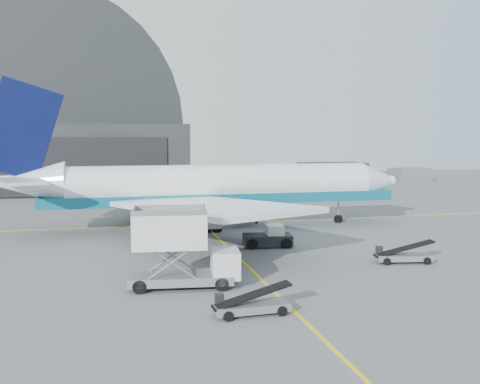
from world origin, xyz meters
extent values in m
plane|color=#565659|center=(0.00, 0.00, 0.00)|extent=(200.00, 200.00, 0.00)
cube|color=yellow|center=(0.00, 20.00, 0.01)|extent=(80.00, 0.25, 0.02)
cube|color=yellow|center=(0.00, -2.00, 0.01)|extent=(0.25, 40.00, 0.02)
cube|color=black|center=(-22.00, 65.00, 6.00)|extent=(50.00, 28.00, 12.00)
cube|color=black|center=(-22.00, 50.90, 5.00)|extent=(42.00, 0.40, 9.50)
cube|color=black|center=(38.00, 72.00, 0.00)|extent=(14.00, 8.00, 4.00)
cube|color=slate|center=(55.00, 68.00, 0.00)|extent=(8.00, 6.00, 2.80)
cylinder|color=white|center=(1.69, 17.05, 4.71)|extent=(32.63, 4.35, 4.35)
cone|color=white|center=(20.00, 17.05, 4.71)|extent=(3.99, 4.35, 4.35)
sphere|color=white|center=(21.81, 17.05, 4.71)|extent=(1.27, 1.27, 1.27)
cone|color=white|center=(-17.79, 17.05, 5.26)|extent=(6.34, 4.35, 4.35)
cube|color=black|center=(18.91, 17.05, 5.26)|extent=(2.36, 1.99, 0.63)
cube|color=#0D5A6F|center=(1.69, 17.05, 3.31)|extent=(38.06, 4.40, 1.09)
cube|color=white|center=(-1.93, 6.17, 3.81)|extent=(16.71, 22.22, 1.32)
cube|color=white|center=(-1.93, 27.92, 3.81)|extent=(16.71, 22.22, 1.32)
cube|color=white|center=(-18.25, 12.97, 5.80)|extent=(5.55, 7.58, 0.32)
cube|color=white|center=(-18.25, 21.12, 5.80)|extent=(5.55, 7.58, 0.32)
cube|color=#070C35|center=(-18.70, 17.05, 10.60)|extent=(8.40, 0.45, 10.44)
cylinder|color=gray|center=(0.79, 9.80, 2.36)|extent=(4.71, 2.45, 2.45)
cylinder|color=gray|center=(0.79, 24.30, 2.36)|extent=(4.71, 2.45, 2.45)
cylinder|color=#A5A5AA|center=(15.29, 17.05, 1.27)|extent=(0.25, 0.25, 2.54)
cylinder|color=black|center=(15.29, 17.05, 0.41)|extent=(1.00, 0.32, 1.00)
cylinder|color=black|center=(-0.12, 14.15, 0.50)|extent=(1.18, 0.41, 1.18)
cylinder|color=black|center=(-0.12, 19.95, 0.50)|extent=(1.18, 0.41, 1.18)
cube|color=slate|center=(-5.69, -5.16, 0.62)|extent=(7.07, 3.47, 0.57)
cube|color=silver|center=(-2.76, -5.50, 1.53)|extent=(2.10, 2.80, 1.81)
cube|color=black|center=(-1.92, -5.59, 1.81)|extent=(0.33, 2.15, 1.02)
cube|color=silver|center=(-6.37, -5.09, 3.86)|extent=(5.05, 3.35, 2.27)
cylinder|color=black|center=(-3.23, -6.64, 0.45)|extent=(0.94, 0.44, 0.91)
cylinder|color=black|center=(-2.97, -4.27, 0.45)|extent=(0.94, 0.44, 0.91)
cylinder|color=black|center=(-8.42, -6.05, 0.45)|extent=(0.94, 0.44, 0.91)
cylinder|color=black|center=(-8.15, -3.69, 0.45)|extent=(0.94, 0.44, 0.91)
cube|color=black|center=(3.58, 6.18, 0.59)|extent=(4.60, 2.93, 0.97)
cube|color=silver|center=(4.23, 6.10, 1.46)|extent=(1.76, 2.13, 0.97)
cylinder|color=black|center=(4.94, 4.91, 0.43)|extent=(1.01, 0.50, 0.97)
cylinder|color=black|center=(5.23, 7.05, 0.43)|extent=(1.01, 0.50, 0.97)
cylinder|color=black|center=(1.94, 5.31, 0.43)|extent=(1.01, 0.50, 0.97)
cylinder|color=black|center=(2.23, 7.45, 0.43)|extent=(1.01, 0.50, 0.97)
cube|color=slate|center=(-2.51, -11.54, 0.43)|extent=(4.31, 1.66, 0.43)
cube|color=black|center=(-2.51, -11.54, 1.11)|extent=(4.56, 1.19, 1.23)
cube|color=black|center=(-4.27, -11.10, 0.92)|extent=(0.50, 0.41, 0.58)
cylinder|color=black|center=(-0.94, -12.14, 0.29)|extent=(0.59, 0.27, 0.58)
cylinder|color=black|center=(-1.01, -10.79, 0.29)|extent=(0.59, 0.27, 0.58)
cylinder|color=black|center=(-4.02, -12.30, 0.29)|extent=(0.59, 0.27, 0.58)
cylinder|color=black|center=(-4.09, -10.95, 0.29)|extent=(0.59, 0.27, 0.58)
cube|color=slate|center=(12.26, -2.41, 0.45)|extent=(4.57, 2.21, 0.45)
cube|color=black|center=(12.26, -2.41, 1.15)|extent=(4.77, 1.77, 1.27)
cube|color=black|center=(10.58, -1.56, 0.95)|extent=(0.56, 0.48, 0.60)
cylinder|color=black|center=(13.71, -3.36, 0.30)|extent=(0.63, 0.35, 0.60)
cylinder|color=black|center=(13.95, -1.99, 0.30)|extent=(0.63, 0.35, 0.60)
cylinder|color=black|center=(10.57, -2.83, 0.30)|extent=(0.63, 0.35, 0.60)
cylinder|color=black|center=(10.81, -1.45, 0.30)|extent=(0.63, 0.35, 0.60)
cube|color=#FA3A07|center=(-1.01, 2.60, 0.01)|extent=(0.34, 0.34, 0.03)
cone|color=#FA3A07|center=(-1.01, 2.60, 0.24)|extent=(0.34, 0.34, 0.49)
camera|label=1|loc=(-9.86, -39.63, 9.97)|focal=40.00mm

